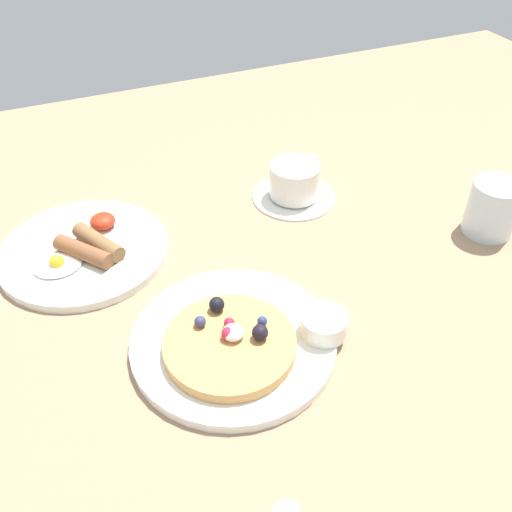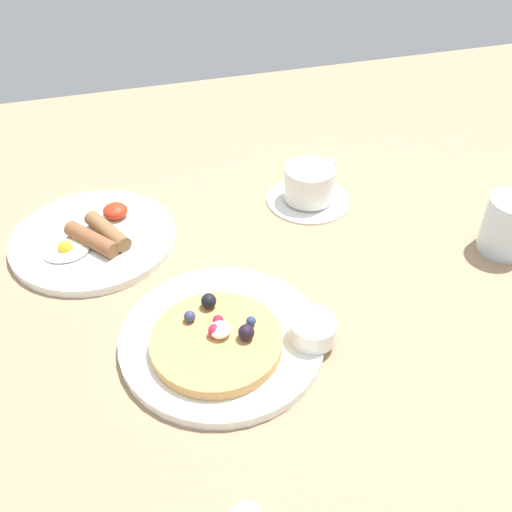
{
  "view_description": "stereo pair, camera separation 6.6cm",
  "coord_description": "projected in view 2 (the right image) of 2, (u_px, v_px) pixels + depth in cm",
  "views": [
    {
      "loc": [
        -22.8,
        -48.48,
        50.84
      ],
      "look_at": [
        -0.4,
        3.18,
        4.0
      ],
      "focal_mm": 39.96,
      "sensor_mm": 36.0,
      "label": 1
    },
    {
      "loc": [
        -16.58,
        -50.76,
        50.84
      ],
      "look_at": [
        -0.4,
        3.18,
        4.0
      ],
      "focal_mm": 39.96,
      "sensor_mm": 36.0,
      "label": 2
    }
  ],
  "objects": [
    {
      "name": "coffee_cup",
      "position": [
        310.0,
        182.0,
        0.88
      ],
      "size": [
        9.91,
        7.78,
        5.24
      ],
      "color": "white",
      "rests_on": "coffee_saucer"
    },
    {
      "name": "pancake_plate",
      "position": [
        222.0,
        338.0,
        0.67
      ],
      "size": [
        24.03,
        24.03,
        1.29
      ],
      "primitive_type": "cylinder",
      "color": "white",
      "rests_on": "ground_plane"
    },
    {
      "name": "water_glass",
      "position": [
        509.0,
        225.0,
        0.78
      ],
      "size": [
        7.12,
        7.12,
        8.04
      ],
      "primitive_type": "cylinder",
      "color": "silver",
      "rests_on": "ground_plane"
    },
    {
      "name": "pancake_with_berries",
      "position": [
        217.0,
        340.0,
        0.65
      ],
      "size": [
        15.11,
        15.11,
        3.35
      ],
      "color": "tan",
      "rests_on": "pancake_plate"
    },
    {
      "name": "ground_plane",
      "position": [
        266.0,
        303.0,
        0.75
      ],
      "size": [
        191.86,
        139.68,
        3.0
      ],
      "primitive_type": "cube",
      "color": "#9B7B5D"
    },
    {
      "name": "breakfast_plate",
      "position": [
        94.0,
        239.0,
        0.82
      ],
      "size": [
        23.35,
        23.35,
        1.23
      ],
      "primitive_type": "cylinder",
      "color": "white",
      "rests_on": "ground_plane"
    },
    {
      "name": "fried_breakfast",
      "position": [
        96.0,
        233.0,
        0.8
      ],
      "size": [
        12.47,
        12.17,
        2.48
      ],
      "color": "brown",
      "rests_on": "breakfast_plate"
    },
    {
      "name": "syrup_ramekin",
      "position": [
        313.0,
        329.0,
        0.65
      ],
      "size": [
        5.49,
        5.49,
        2.6
      ],
      "color": "white",
      "rests_on": "pancake_plate"
    },
    {
      "name": "coffee_saucer",
      "position": [
        308.0,
        199.0,
        0.9
      ],
      "size": [
        13.11,
        13.11,
        0.63
      ],
      "primitive_type": "cylinder",
      "color": "white",
      "rests_on": "ground_plane"
    }
  ]
}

